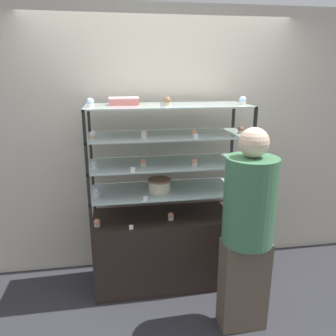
# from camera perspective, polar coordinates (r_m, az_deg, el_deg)

# --- Properties ---
(ground_plane) EXTENTS (20.00, 20.00, 0.00)m
(ground_plane) POSITION_cam_1_polar(r_m,az_deg,el_deg) (3.46, 0.00, -18.80)
(ground_plane) COLOR #2D2D33
(back_wall) EXTENTS (8.00, 0.05, 2.60)m
(back_wall) POSITION_cam_1_polar(r_m,az_deg,el_deg) (3.31, -1.15, 4.26)
(back_wall) COLOR beige
(back_wall) RESTS_ON ground_plane
(display_base) EXTENTS (1.40, 0.53, 0.70)m
(display_base) POSITION_cam_1_polar(r_m,az_deg,el_deg) (3.27, 0.00, -13.77)
(display_base) COLOR black
(display_base) RESTS_ON ground_plane
(display_riser_lower) EXTENTS (1.40, 0.53, 0.26)m
(display_riser_lower) POSITION_cam_1_polar(r_m,az_deg,el_deg) (3.02, 0.00, -3.98)
(display_riser_lower) COLOR black
(display_riser_lower) RESTS_ON display_base
(display_riser_middle) EXTENTS (1.40, 0.53, 0.26)m
(display_riser_middle) POSITION_cam_1_polar(r_m,az_deg,el_deg) (2.94, 0.00, 0.70)
(display_riser_middle) COLOR black
(display_riser_middle) RESTS_ON display_riser_lower
(display_riser_upper) EXTENTS (1.40, 0.53, 0.26)m
(display_riser_upper) POSITION_cam_1_polar(r_m,az_deg,el_deg) (2.88, 0.00, 5.61)
(display_riser_upper) COLOR black
(display_riser_upper) RESTS_ON display_riser_middle
(display_riser_top) EXTENTS (1.40, 0.53, 0.26)m
(display_riser_top) POSITION_cam_1_polar(r_m,az_deg,el_deg) (2.84, 0.00, 10.67)
(display_riser_top) COLOR black
(display_riser_top) RESTS_ON display_riser_upper
(layer_cake_centerpiece) EXTENTS (0.21, 0.21, 0.12)m
(layer_cake_centerpiece) POSITION_cam_1_polar(r_m,az_deg,el_deg) (2.95, -1.50, -3.00)
(layer_cake_centerpiece) COLOR beige
(layer_cake_centerpiece) RESTS_ON display_riser_lower
(sheet_cake_frosted) EXTENTS (0.25, 0.16, 0.06)m
(sheet_cake_frosted) POSITION_cam_1_polar(r_m,az_deg,el_deg) (2.87, -7.70, 11.48)
(sheet_cake_frosted) COLOR #C66660
(sheet_cake_frosted) RESTS_ON display_riser_top
(cupcake_0) EXTENTS (0.06, 0.06, 0.07)m
(cupcake_0) POSITION_cam_1_polar(r_m,az_deg,el_deg) (2.95, -12.25, -9.31)
(cupcake_0) COLOR #CCB28C
(cupcake_0) RESTS_ON display_base
(cupcake_1) EXTENTS (0.06, 0.06, 0.07)m
(cupcake_1) POSITION_cam_1_polar(r_m,az_deg,el_deg) (3.00, 0.49, -8.40)
(cupcake_1) COLOR beige
(cupcake_1) RESTS_ON display_base
(cupcake_2) EXTENTS (0.06, 0.06, 0.07)m
(cupcake_2) POSITION_cam_1_polar(r_m,az_deg,el_deg) (3.16, 11.97, -7.44)
(cupcake_2) COLOR #CCB28C
(cupcake_2) RESTS_ON display_base
(price_tag_0) EXTENTS (0.04, 0.00, 0.04)m
(price_tag_0) POSITION_cam_1_polar(r_m,az_deg,el_deg) (2.85, -6.43, -10.22)
(price_tag_0) COLOR white
(price_tag_0) RESTS_ON display_base
(cupcake_3) EXTENTS (0.06, 0.06, 0.07)m
(cupcake_3) POSITION_cam_1_polar(r_m,az_deg,el_deg) (2.91, -12.27, -4.12)
(cupcake_3) COLOR white
(cupcake_3) RESTS_ON display_riser_lower
(cupcake_4) EXTENTS (0.06, 0.06, 0.07)m
(cupcake_4) POSITION_cam_1_polar(r_m,az_deg,el_deg) (3.06, 12.18, -3.10)
(cupcake_4) COLOR #CCB28C
(cupcake_4) RESTS_ON display_riser_lower
(price_tag_1) EXTENTS (0.04, 0.00, 0.04)m
(price_tag_1) POSITION_cam_1_polar(r_m,az_deg,el_deg) (2.75, -3.95, -5.30)
(price_tag_1) COLOR white
(price_tag_1) RESTS_ON display_riser_lower
(cupcake_5) EXTENTS (0.05, 0.05, 0.07)m
(cupcake_5) POSITION_cam_1_polar(r_m,az_deg,el_deg) (2.82, -12.68, 0.55)
(cupcake_5) COLOR white
(cupcake_5) RESTS_ON display_riser_middle
(cupcake_6) EXTENTS (0.05, 0.05, 0.07)m
(cupcake_6) POSITION_cam_1_polar(r_m,az_deg,el_deg) (2.83, -4.33, 1.01)
(cupcake_6) COLOR beige
(cupcake_6) RESTS_ON display_riser_middle
(cupcake_7) EXTENTS (0.05, 0.05, 0.07)m
(cupcake_7) POSITION_cam_1_polar(r_m,az_deg,el_deg) (2.84, 4.67, 1.02)
(cupcake_7) COLOR white
(cupcake_7) RESTS_ON display_riser_middle
(cupcake_8) EXTENTS (0.05, 0.05, 0.07)m
(cupcake_8) POSITION_cam_1_polar(r_m,az_deg,el_deg) (3.04, 12.47, 1.74)
(cupcake_8) COLOR beige
(cupcake_8) RESTS_ON display_riser_middle
(price_tag_2) EXTENTS (0.04, 0.00, 0.04)m
(price_tag_2) POSITION_cam_1_polar(r_m,az_deg,el_deg) (2.66, -6.15, -0.28)
(price_tag_2) COLOR white
(price_tag_2) RESTS_ON display_riser_middle
(cupcake_9) EXTENTS (0.05, 0.05, 0.06)m
(cupcake_9) POSITION_cam_1_polar(r_m,az_deg,el_deg) (2.77, -12.96, 5.65)
(cupcake_9) COLOR #CCB28C
(cupcake_9) RESTS_ON display_riser_upper
(cupcake_10) EXTENTS (0.05, 0.05, 0.06)m
(cupcake_10) POSITION_cam_1_polar(r_m,az_deg,el_deg) (2.71, -4.24, 5.82)
(cupcake_10) COLOR beige
(cupcake_10) RESTS_ON display_riser_upper
(cupcake_11) EXTENTS (0.05, 0.05, 0.06)m
(cupcake_11) POSITION_cam_1_polar(r_m,az_deg,el_deg) (2.81, 4.65, 6.16)
(cupcake_11) COLOR white
(cupcake_11) RESTS_ON display_riser_upper
(cupcake_12) EXTENTS (0.05, 0.05, 0.06)m
(cupcake_12) POSITION_cam_1_polar(r_m,az_deg,el_deg) (2.99, 12.54, 6.45)
(cupcake_12) COLOR beige
(cupcake_12) RESTS_ON display_riser_upper
(price_tag_3) EXTENTS (0.04, 0.00, 0.04)m
(price_tag_3) POSITION_cam_1_polar(r_m,az_deg,el_deg) (2.68, 4.89, 5.49)
(price_tag_3) COLOR white
(price_tag_3) RESTS_ON display_riser_upper
(cupcake_13) EXTENTS (0.06, 0.06, 0.07)m
(cupcake_13) POSITION_cam_1_polar(r_m,az_deg,el_deg) (2.73, -13.40, 11.01)
(cupcake_13) COLOR white
(cupcake_13) RESTS_ON display_riser_top
(cupcake_14) EXTENTS (0.06, 0.06, 0.07)m
(cupcake_14) POSITION_cam_1_polar(r_m,az_deg,el_deg) (2.79, -0.12, 11.54)
(cupcake_14) COLOR #CCB28C
(cupcake_14) RESTS_ON display_riser_top
(cupcake_15) EXTENTS (0.06, 0.06, 0.07)m
(cupcake_15) POSITION_cam_1_polar(r_m,az_deg,el_deg) (2.93, 12.88, 11.38)
(cupcake_15) COLOR beige
(cupcake_15) RESTS_ON display_riser_top
(price_tag_4) EXTENTS (0.04, 0.00, 0.04)m
(price_tag_4) POSITION_cam_1_polar(r_m,az_deg,el_deg) (2.59, -0.93, 10.90)
(price_tag_4) COLOR white
(price_tag_4) RESTS_ON display_riser_top
(customer_figure) EXTENTS (0.38, 0.38, 1.63)m
(customer_figure) POSITION_cam_1_polar(r_m,az_deg,el_deg) (2.57, 13.68, -10.07)
(customer_figure) COLOR brown
(customer_figure) RESTS_ON ground_plane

